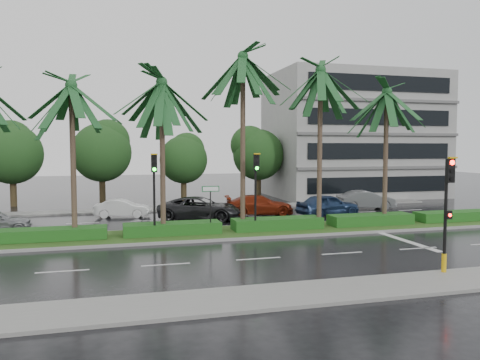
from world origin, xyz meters
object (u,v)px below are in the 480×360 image
object	(u,v)px
signal_median_left	(154,183)
car_white	(122,208)
car_darkgrey	(200,208)
car_red	(259,205)
car_blue	(328,205)
street_sign	(211,198)
car_grey	(366,200)
signal_near	(447,210)

from	to	relation	value
signal_median_left	car_white	distance (m)	9.16
signal_median_left	car_white	bearing A→B (deg)	99.76
signal_median_left	car_darkgrey	xyz separation A→B (m)	(3.50, 6.08, -2.23)
signal_median_left	car_red	size ratio (longest dim) A/B	0.89
car_white	car_blue	xyz separation A→B (m)	(14.00, -3.13, 0.15)
car_white	car_blue	distance (m)	14.35
car_red	car_darkgrey	bearing A→B (deg)	114.10
car_red	car_blue	size ratio (longest dim) A/B	1.08
street_sign	car_grey	distance (m)	16.16
car_blue	car_darkgrey	bearing A→B (deg)	77.24
car_darkgrey	signal_median_left	bearing A→B (deg)	171.28
car_darkgrey	car_red	world-z (taller)	car_darkgrey
signal_median_left	street_sign	distance (m)	3.13
signal_near	street_sign	size ratio (longest dim) A/B	1.68
car_white	car_grey	distance (m)	18.51
car_darkgrey	car_blue	size ratio (longest dim) A/B	1.23
signal_near	street_sign	bearing A→B (deg)	125.34
car_darkgrey	signal_near	bearing A→B (deg)	-136.39
street_sign	signal_near	bearing A→B (deg)	-54.66
car_red	car_grey	xyz separation A→B (m)	(9.00, 0.80, 0.02)
car_red	signal_median_left	bearing A→B (deg)	141.11
car_red	car_grey	world-z (taller)	car_grey
car_darkgrey	car_red	size ratio (longest dim) A/B	1.14
street_sign	car_grey	world-z (taller)	street_sign
car_red	car_grey	distance (m)	9.04
street_sign	signal_median_left	bearing A→B (deg)	-176.53
car_blue	car_grey	world-z (taller)	car_blue
car_blue	street_sign	bearing A→B (deg)	110.00
signal_median_left	car_darkgrey	bearing A→B (deg)	60.07
signal_near	car_red	bearing A→B (deg)	96.71
street_sign	car_blue	size ratio (longest dim) A/B	0.57
signal_median_left	car_red	bearing A→B (deg)	42.47
signal_near	car_grey	xyz separation A→B (m)	(7.00, 17.81, -1.78)
signal_median_left	car_grey	distance (m)	18.98
car_grey	car_blue	bearing A→B (deg)	127.56
signal_near	signal_median_left	world-z (taller)	signal_median_left
car_white	car_darkgrey	bearing A→B (deg)	-108.68
car_darkgrey	car_grey	world-z (taller)	car_darkgrey
signal_median_left	car_blue	size ratio (longest dim) A/B	0.96
signal_median_left	car_grey	bearing A→B (deg)	25.55
signal_median_left	car_grey	xyz separation A→B (m)	(17.00, 8.13, -2.27)
car_grey	signal_near	bearing A→B (deg)	166.74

